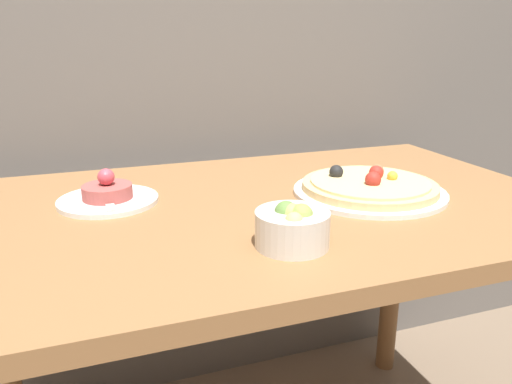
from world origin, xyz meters
TOP-DOWN VIEW (x-y plane):
  - dining_table at (0.00, 0.39)m, footprint 1.28×0.77m
  - pizza_plate at (0.24, 0.36)m, footprint 0.33×0.33m
  - tartare_plate at (-0.30, 0.49)m, footprint 0.20×0.20m
  - small_bowl at (-0.03, 0.16)m, footprint 0.12×0.12m

SIDE VIEW (x-z plane):
  - dining_table at x=0.00m, z-range 0.28..1.04m
  - tartare_plate at x=-0.30m, z-range 0.75..0.82m
  - pizza_plate at x=0.24m, z-range 0.75..0.81m
  - small_bowl at x=-0.03m, z-range 0.76..0.84m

